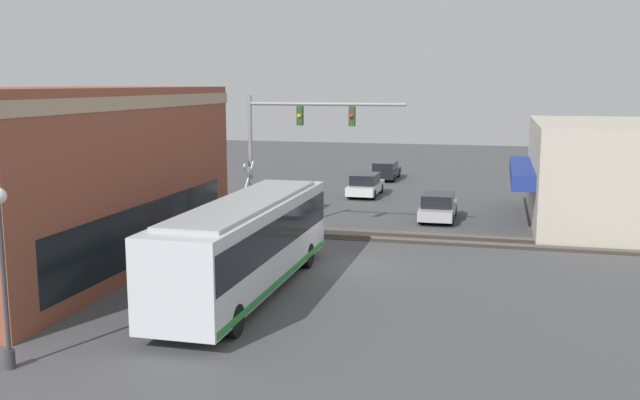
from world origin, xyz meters
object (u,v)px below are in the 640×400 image
at_px(crossing_signal, 249,195).
at_px(streetlamp, 3,262).
at_px(parked_car_silver, 438,208).
at_px(parked_car_white, 365,185).
at_px(city_bus, 247,242).
at_px(parked_car_black, 386,171).
at_px(pedestrian_at_crossing, 270,224).

relative_size(crossing_signal, streetlamp, 0.79).
bearing_deg(parked_car_silver, streetlamp, 158.72).
relative_size(parked_car_silver, parked_car_white, 0.94).
height_order(crossing_signal, parked_car_silver, crossing_signal).
xyz_separation_m(city_bus, parked_car_silver, (15.41, -5.40, -1.16)).
bearing_deg(crossing_signal, parked_car_silver, -45.66).
height_order(parked_car_black, pedestrian_at_crossing, pedestrian_at_crossing).
xyz_separation_m(streetlamp, parked_car_silver, (23.40, -9.11, -2.17)).
height_order(city_bus, parked_car_white, city_bus).
bearing_deg(streetlamp, pedestrian_at_crossing, -7.16).
height_order(city_bus, parked_car_silver, city_bus).
height_order(crossing_signal, pedestrian_at_crossing, crossing_signal).
height_order(streetlamp, pedestrian_at_crossing, streetlamp).
xyz_separation_m(streetlamp, parked_car_black, (39.37, -3.71, -2.22)).
relative_size(crossing_signal, pedestrian_at_crossing, 2.13).
distance_m(parked_car_silver, parked_car_black, 16.86).
bearing_deg(parked_car_silver, parked_car_white, 35.99).
relative_size(streetlamp, parked_car_white, 1.03).
bearing_deg(parked_car_silver, city_bus, 160.69).
xyz_separation_m(parked_car_black, pedestrian_at_crossing, (-23.57, 1.73, 0.27)).
xyz_separation_m(city_bus, parked_car_white, (22.85, -0.00, -1.16)).
distance_m(city_bus, parked_car_black, 31.41).
relative_size(city_bus, parked_car_white, 2.63).
xyz_separation_m(streetlamp, pedestrian_at_crossing, (15.80, -1.98, -1.95)).
bearing_deg(streetlamp, parked_car_white, -6.87).
bearing_deg(parked_car_black, streetlamp, 174.61).
relative_size(streetlamp, pedestrian_at_crossing, 2.68).
xyz_separation_m(parked_car_silver, parked_car_white, (7.44, 5.40, 0.00)).
distance_m(crossing_signal, parked_car_silver, 11.34).
bearing_deg(city_bus, crossing_signal, 19.15).
height_order(crossing_signal, streetlamp, streetlamp).
bearing_deg(parked_car_black, parked_car_white, 180.00).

